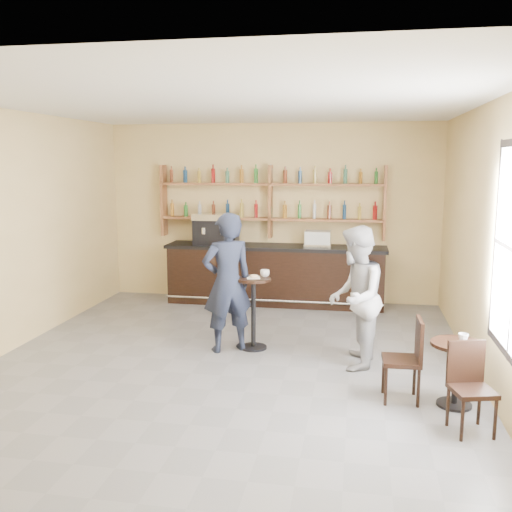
% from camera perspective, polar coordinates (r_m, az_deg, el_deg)
% --- Properties ---
extents(floor, '(7.00, 7.00, 0.00)m').
position_cam_1_polar(floor, '(7.35, -2.69, -10.63)').
color(floor, slate).
rests_on(floor, ground).
extents(ceiling, '(7.00, 7.00, 0.00)m').
position_cam_1_polar(ceiling, '(6.94, -2.90, 15.03)').
color(ceiling, white).
rests_on(ceiling, wall_back).
extents(wall_back, '(7.00, 0.00, 7.00)m').
position_cam_1_polar(wall_back, '(10.39, 1.56, 4.34)').
color(wall_back, '#DCBE7D').
rests_on(wall_back, floor).
extents(wall_front, '(7.00, 0.00, 7.00)m').
position_cam_1_polar(wall_front, '(3.70, -15.09, -5.31)').
color(wall_front, '#DCBE7D').
rests_on(wall_front, floor).
extents(wall_left, '(0.00, 7.00, 7.00)m').
position_cam_1_polar(wall_left, '(8.18, -23.74, 2.17)').
color(wall_left, '#DCBE7D').
rests_on(wall_left, floor).
extents(wall_right, '(0.00, 7.00, 7.00)m').
position_cam_1_polar(wall_right, '(6.94, 22.11, 1.11)').
color(wall_right, '#DCBE7D').
rests_on(wall_right, floor).
extents(shelf_unit, '(4.00, 0.26, 1.40)m').
position_cam_1_polar(shelf_unit, '(10.24, 1.46, 5.45)').
color(shelf_unit, brown).
rests_on(shelf_unit, wall_back).
extents(liquor_bottles, '(3.68, 0.10, 1.00)m').
position_cam_1_polar(liquor_bottles, '(10.23, 1.46, 6.40)').
color(liquor_bottles, '#8C5919').
rests_on(liquor_bottles, shelf_unit).
extents(bar_counter, '(3.89, 0.76, 1.05)m').
position_cam_1_polar(bar_counter, '(10.18, 1.94, -1.87)').
color(bar_counter, black).
rests_on(bar_counter, floor).
extents(espresso_machine, '(0.79, 0.53, 0.55)m').
position_cam_1_polar(espresso_machine, '(10.26, -4.00, 2.74)').
color(espresso_machine, black).
rests_on(espresso_machine, bar_counter).
extents(pastry_case, '(0.47, 0.39, 0.27)m').
position_cam_1_polar(pastry_case, '(9.99, 6.21, 1.73)').
color(pastry_case, silver).
rests_on(pastry_case, bar_counter).
extents(pedestal_table, '(0.48, 0.48, 0.98)m').
position_cam_1_polar(pedestal_table, '(7.75, -0.26, -5.76)').
color(pedestal_table, black).
rests_on(pedestal_table, floor).
extents(napkin, '(0.21, 0.21, 0.00)m').
position_cam_1_polar(napkin, '(7.64, -0.26, -2.19)').
color(napkin, white).
rests_on(napkin, pedestal_table).
extents(donut, '(0.14, 0.14, 0.04)m').
position_cam_1_polar(donut, '(7.62, -0.20, -2.05)').
color(donut, '#CD8A4B').
rests_on(donut, napkin).
extents(cup_pedestal, '(0.16, 0.16, 0.10)m').
position_cam_1_polar(cup_pedestal, '(7.70, 0.90, -1.74)').
color(cup_pedestal, white).
rests_on(cup_pedestal, pedestal_table).
extents(man_main, '(0.81, 0.73, 1.87)m').
position_cam_1_polar(man_main, '(7.57, -2.89, -2.68)').
color(man_main, black).
rests_on(man_main, floor).
extents(cafe_table, '(0.71, 0.71, 0.69)m').
position_cam_1_polar(cafe_table, '(6.38, 19.35, -11.10)').
color(cafe_table, black).
rests_on(cafe_table, floor).
extents(cup_cafe, '(0.11, 0.11, 0.10)m').
position_cam_1_polar(cup_cafe, '(6.26, 20.00, -7.73)').
color(cup_cafe, white).
rests_on(cup_cafe, cafe_table).
extents(chair_west, '(0.40, 0.40, 0.90)m').
position_cam_1_polar(chair_west, '(6.32, 14.33, -10.00)').
color(chair_west, black).
rests_on(chair_west, floor).
extents(chair_south, '(0.45, 0.45, 0.85)m').
position_cam_1_polar(chair_south, '(5.80, 20.83, -12.38)').
color(chair_south, black).
rests_on(chair_south, floor).
extents(patron_second, '(0.74, 0.91, 1.76)m').
position_cam_1_polar(patron_second, '(7.09, 9.88, -4.11)').
color(patron_second, '#A1A0A5').
rests_on(patron_second, floor).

